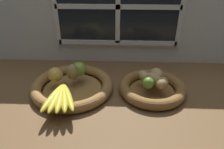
# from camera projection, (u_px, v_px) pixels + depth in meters

# --- Properties ---
(ground_plane) EXTENTS (1.40, 0.90, 0.03)m
(ground_plane) POSITION_uv_depth(u_px,v_px,m) (116.00, 91.00, 0.98)
(ground_plane) COLOR brown
(back_wall) EXTENTS (1.40, 0.05, 0.55)m
(back_wall) POSITION_uv_depth(u_px,v_px,m) (118.00, 12.00, 1.10)
(back_wall) COLOR silver
(back_wall) RESTS_ON ground_plane
(fruit_bowl_left) EXTENTS (0.37, 0.37, 0.05)m
(fruit_bowl_left) POSITION_uv_depth(u_px,v_px,m) (72.00, 86.00, 0.96)
(fruit_bowl_left) COLOR olive
(fruit_bowl_left) RESTS_ON ground_plane
(fruit_bowl_right) EXTENTS (0.30, 0.30, 0.05)m
(fruit_bowl_right) POSITION_uv_depth(u_px,v_px,m) (152.00, 88.00, 0.94)
(fruit_bowl_right) COLOR brown
(fruit_bowl_right) RESTS_ON ground_plane
(apple_golden_left) EXTENTS (0.07, 0.07, 0.07)m
(apple_golden_left) POSITION_uv_depth(u_px,v_px,m) (55.00, 75.00, 0.93)
(apple_golden_left) COLOR gold
(apple_golden_left) RESTS_ON fruit_bowl_left
(apple_green_back) EXTENTS (0.07, 0.07, 0.07)m
(apple_green_back) POSITION_uv_depth(u_px,v_px,m) (79.00, 69.00, 0.97)
(apple_green_back) COLOR #7AA338
(apple_green_back) RESTS_ON fruit_bowl_left
(pear_brown) EXTENTS (0.08, 0.08, 0.07)m
(pear_brown) POSITION_uv_depth(u_px,v_px,m) (72.00, 72.00, 0.94)
(pear_brown) COLOR olive
(pear_brown) RESTS_ON fruit_bowl_left
(banana_bunch_front) EXTENTS (0.14, 0.20, 0.03)m
(banana_bunch_front) POSITION_uv_depth(u_px,v_px,m) (61.00, 97.00, 0.82)
(banana_bunch_front) COLOR yellow
(banana_bunch_front) RESTS_ON fruit_bowl_left
(potato_large) EXTENTS (0.09, 0.09, 0.05)m
(potato_large) POSITION_uv_depth(u_px,v_px,m) (153.00, 78.00, 0.92)
(potato_large) COLOR tan
(potato_large) RESTS_ON fruit_bowl_right
(potato_back) EXTENTS (0.06, 0.08, 0.05)m
(potato_back) POSITION_uv_depth(u_px,v_px,m) (156.00, 74.00, 0.96)
(potato_back) COLOR tan
(potato_back) RESTS_ON fruit_bowl_right
(potato_small) EXTENTS (0.08, 0.09, 0.05)m
(potato_small) POSITION_uv_depth(u_px,v_px,m) (162.00, 83.00, 0.89)
(potato_small) COLOR #A38451
(potato_small) RESTS_ON fruit_bowl_right
(potato_oblong) EXTENTS (0.07, 0.08, 0.04)m
(potato_oblong) POSITION_uv_depth(u_px,v_px,m) (144.00, 76.00, 0.95)
(potato_oblong) COLOR tan
(potato_oblong) RESTS_ON fruit_bowl_right
(lime_near) EXTENTS (0.05, 0.05, 0.05)m
(lime_near) POSITION_uv_depth(u_px,v_px,m) (148.00, 83.00, 0.88)
(lime_near) COLOR olive
(lime_near) RESTS_ON fruit_bowl_right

